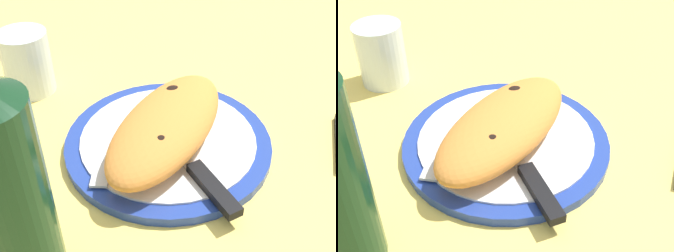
{
  "view_description": "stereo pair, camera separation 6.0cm",
  "coord_description": "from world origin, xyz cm",
  "views": [
    {
      "loc": [
        46.1,
        8.37,
        40.56
      ],
      "look_at": [
        0.0,
        0.0,
        3.68
      ],
      "focal_mm": 46.99,
      "sensor_mm": 36.0,
      "label": 1
    },
    {
      "loc": [
        44.67,
        14.15,
        40.56
      ],
      "look_at": [
        0.0,
        0.0,
        3.68
      ],
      "focal_mm": 46.99,
      "sensor_mm": 36.0,
      "label": 2
    }
  ],
  "objects": [
    {
      "name": "knife",
      "position": [
        6.93,
        5.34,
        2.17
      ],
      "size": [
        18.16,
        15.27,
        1.2
      ],
      "color": "silver",
      "rests_on": "plate"
    },
    {
      "name": "ground_plane",
      "position": [
        0.0,
        0.0,
        -1.5
      ],
      "size": [
        150.0,
        150.0,
        3.0
      ],
      "primitive_type": "cube",
      "color": "#EACC60"
    },
    {
      "name": "plate",
      "position": [
        0.0,
        0.0,
        0.8
      ],
      "size": [
        28.6,
        28.6,
        1.68
      ],
      "color": "#233D99",
      "rests_on": "ground_plane"
    },
    {
      "name": "fork",
      "position": [
        4.25,
        -7.62,
        1.88
      ],
      "size": [
        17.04,
        4.06,
        0.4
      ],
      "color": "silver",
      "rests_on": "plate"
    },
    {
      "name": "calzone",
      "position": [
        0.94,
        -0.35,
        4.48
      ],
      "size": [
        27.77,
        17.5,
        5.59
      ],
      "color": "orange",
      "rests_on": "plate"
    },
    {
      "name": "water_glass",
      "position": [
        -10.33,
        -24.84,
        4.44
      ],
      "size": [
        7.81,
        7.81,
        10.26
      ],
      "color": "silver",
      "rests_on": "ground_plane"
    }
  ]
}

